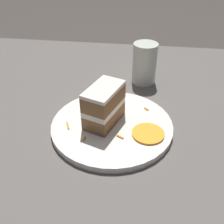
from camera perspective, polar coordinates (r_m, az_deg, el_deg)
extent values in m
plane|color=#38332D|center=(0.72, -3.07, -2.57)|extent=(6.00, 6.00, 0.00)
cube|color=#56514C|center=(0.71, -3.11, -1.48)|extent=(1.02, 1.14, 0.03)
cylinder|color=silver|center=(0.64, 0.00, -2.98)|extent=(0.30, 0.30, 0.02)
cube|color=brown|center=(0.64, -1.72, -0.71)|extent=(0.12, 0.09, 0.04)
cube|color=silver|center=(0.62, -1.76, 1.17)|extent=(0.12, 0.09, 0.01)
cube|color=brown|center=(0.61, -1.80, 3.14)|extent=(0.12, 0.09, 0.04)
cube|color=silver|center=(0.60, -1.84, 4.98)|extent=(0.12, 0.09, 0.01)
ellipsoid|color=silver|center=(0.71, 0.72, 4.67)|extent=(0.05, 0.04, 0.05)
cylinder|color=orange|center=(0.61, 7.85, -4.67)|extent=(0.08, 0.08, 0.00)
cube|color=orange|center=(0.64, -9.59, -2.93)|extent=(0.03, 0.01, 0.00)
cube|color=orange|center=(0.60, -6.03, -5.81)|extent=(0.01, 0.01, 0.00)
cube|color=orange|center=(0.60, 1.78, -5.41)|extent=(0.01, 0.02, 0.00)
cube|color=orange|center=(0.69, 7.50, 0.65)|extent=(0.01, 0.01, 0.00)
cylinder|color=beige|center=(0.82, 7.08, 10.45)|extent=(0.07, 0.07, 0.13)
cylinder|color=silver|center=(0.84, 6.88, 7.92)|extent=(0.07, 0.07, 0.04)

